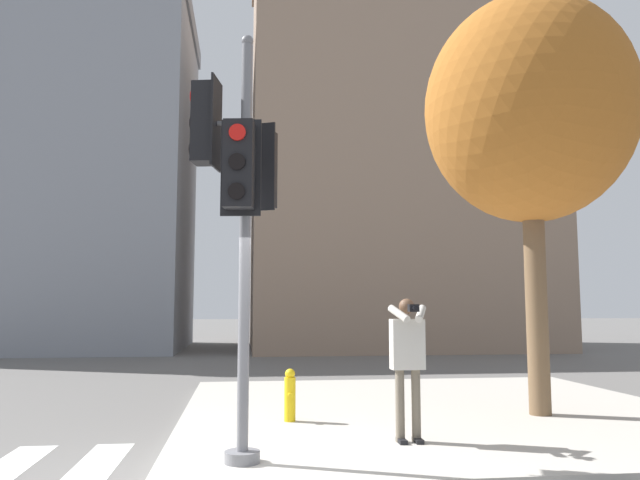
{
  "coord_description": "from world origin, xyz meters",
  "views": [
    {
      "loc": [
        0.39,
        -6.38,
        1.76
      ],
      "look_at": [
        1.31,
        1.09,
        2.56
      ],
      "focal_mm": 35.0,
      "sensor_mm": 36.0,
      "label": 1
    }
  ],
  "objects_px": {
    "person_photographer": "(408,355)",
    "fire_hydrant": "(290,395)",
    "street_tree": "(529,111)",
    "traffic_signal_pole": "(238,185)"
  },
  "relations": [
    {
      "from": "person_photographer",
      "to": "fire_hydrant",
      "type": "distance_m",
      "value": 2.13
    },
    {
      "from": "person_photographer",
      "to": "fire_hydrant",
      "type": "bearing_deg",
      "value": 130.95
    },
    {
      "from": "street_tree",
      "to": "fire_hydrant",
      "type": "xyz_separation_m",
      "value": [
        -3.79,
        -0.07,
        -4.35
      ]
    },
    {
      "from": "street_tree",
      "to": "person_photographer",
      "type": "bearing_deg",
      "value": -147.04
    },
    {
      "from": "street_tree",
      "to": "traffic_signal_pole",
      "type": "bearing_deg",
      "value": -152.64
    },
    {
      "from": "traffic_signal_pole",
      "to": "street_tree",
      "type": "relative_size",
      "value": 0.71
    },
    {
      "from": "person_photographer",
      "to": "street_tree",
      "type": "height_order",
      "value": "street_tree"
    },
    {
      "from": "person_photographer",
      "to": "fire_hydrant",
      "type": "xyz_separation_m",
      "value": [
        -1.32,
        1.52,
        -0.67
      ]
    },
    {
      "from": "person_photographer",
      "to": "fire_hydrant",
      "type": "height_order",
      "value": "person_photographer"
    },
    {
      "from": "person_photographer",
      "to": "street_tree",
      "type": "bearing_deg",
      "value": 32.96
    }
  ]
}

